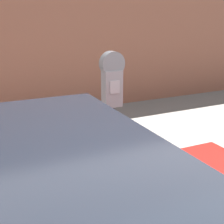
# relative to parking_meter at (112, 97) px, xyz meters

# --- Properties ---
(sidewalk) EXTENTS (24.00, 2.80, 0.13)m
(sidewalk) POSITION_rel_parking_meter_xyz_m (-0.11, 1.09, -1.26)
(sidewalk) COLOR #BCB7AD
(sidewalk) RESTS_ON ground_plane
(parking_meter) EXTENTS (0.23, 0.12, 1.63)m
(parking_meter) POSITION_rel_parking_meter_xyz_m (0.00, 0.00, 0.00)
(parking_meter) COLOR #2D2D30
(parking_meter) RESTS_ON sidewalk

